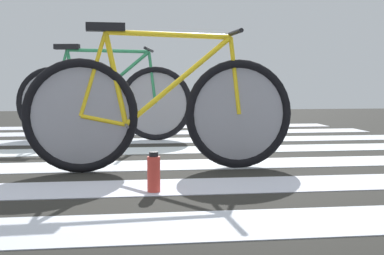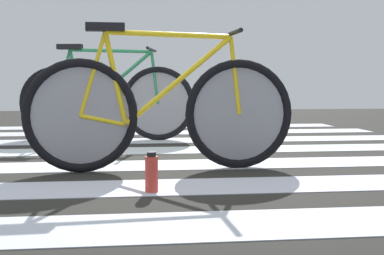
# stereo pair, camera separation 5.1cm
# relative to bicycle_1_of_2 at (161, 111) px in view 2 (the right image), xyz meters

# --- Properties ---
(ground) EXTENTS (18.00, 14.00, 0.02)m
(ground) POSITION_rel_bicycle_1_of_2_xyz_m (-0.17, 0.20, -0.40)
(ground) COLOR black
(crosswalk_markings) EXTENTS (5.41, 6.52, 0.00)m
(crosswalk_markings) POSITION_rel_bicycle_1_of_2_xyz_m (-0.15, 0.20, -0.38)
(crosswalk_markings) COLOR #B7BCC8
(crosswalk_markings) RESTS_ON ground
(bicycle_1_of_2) EXTENTS (1.74, 0.52, 0.93)m
(bicycle_1_of_2) POSITION_rel_bicycle_1_of_2_xyz_m (0.00, 0.00, 0.00)
(bicycle_1_of_2) COLOR black
(bicycle_1_of_2) RESTS_ON ground
(bicycle_2_of_2) EXTENTS (1.72, 0.55, 0.93)m
(bicycle_2_of_2) POSITION_rel_bicycle_1_of_2_xyz_m (-0.44, 1.83, 0.00)
(bicycle_2_of_2) COLOR black
(bicycle_2_of_2) RESTS_ON ground
(water_bottle) EXTENTS (0.07, 0.07, 0.21)m
(water_bottle) POSITION_rel_bicycle_1_of_2_xyz_m (-0.09, -0.67, -0.29)
(water_bottle) COLOR red
(water_bottle) RESTS_ON ground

